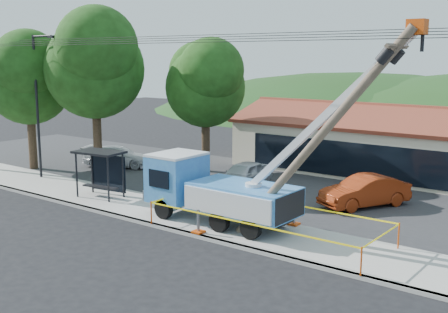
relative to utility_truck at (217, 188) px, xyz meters
name	(u,v)px	position (x,y,z in m)	size (l,w,h in m)	color
ground	(139,244)	(-0.98, -4.06, -1.77)	(120.00, 120.00, 0.00)	black
curb	(173,230)	(-0.98, -1.96, -1.70)	(60.00, 0.25, 0.15)	#A09E96
sidewalk	(200,220)	(-0.98, -0.06, -1.70)	(60.00, 4.00, 0.15)	#A09E96
parking_lot	(288,189)	(-0.98, 7.94, -1.72)	(60.00, 12.00, 0.10)	#28282B
strip_mall	(405,148)	(3.02, 15.92, 0.11)	(22.50, 8.53, 4.67)	beige
streetlight	(39,96)	(-14.76, 0.94, 3.53)	(2.13, 0.22, 9.00)	black
tree_west_near	(94,59)	(-12.98, 3.94, 5.75)	(7.56, 6.72, 10.80)	#332316
tree_west_far	(28,74)	(-17.98, 2.44, 4.77)	(6.84, 6.08, 9.48)	#332316
tree_lot	(205,80)	(-7.98, 8.94, 4.44)	(6.30, 5.60, 8.94)	#332316
hill_west	(357,114)	(-15.98, 50.94, -1.77)	(78.40, 56.00, 28.00)	#1E3E16
utility_truck	(217,188)	(0.00, 0.00, 0.00)	(12.77, 4.01, 8.82)	black
leaning_pole	(324,132)	(5.58, -0.52, 3.09)	(7.44, 1.92, 8.78)	brown
bus_shelter	(102,163)	(-8.01, 0.02, 0.24)	(2.83, 1.96, 2.54)	black
caution_tape	(267,218)	(2.87, -0.27, -0.84)	(10.26, 3.66, 1.06)	#D4450B
car_silver	(243,189)	(-3.21, 6.59, -1.77)	(1.79, 4.45, 1.51)	silver
car_red	(364,208)	(4.19, 6.91, -1.77)	(1.68, 4.82, 1.59)	maroon
car_white	(119,168)	(-13.84, 6.44, -1.77)	(1.99, 4.88, 1.42)	silver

